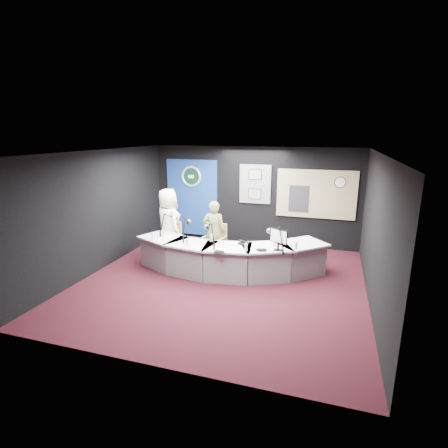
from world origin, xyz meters
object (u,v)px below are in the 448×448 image
(armchair_left, at_px, (169,241))
(person_man, at_px, (168,224))
(broadcast_desk, at_px, (227,257))
(person_woman, at_px, (214,232))
(armchair_right, at_px, (214,244))

(armchair_left, bearing_deg, person_man, 0.00)
(broadcast_desk, distance_m, person_woman, 0.90)
(broadcast_desk, relative_size, armchair_left, 5.02)
(broadcast_desk, distance_m, armchair_left, 1.83)
(armchair_left, height_order, person_woman, person_woman)
(broadcast_desk, relative_size, armchair_right, 4.99)
(broadcast_desk, xyz_separation_m, person_man, (-1.74, 0.55, 0.53))
(armchair_right, xyz_separation_m, person_woman, (0.00, 0.00, 0.33))
(broadcast_desk, distance_m, armchair_right, 0.81)
(broadcast_desk, height_order, armchair_right, armchair_right)
(armchair_right, relative_size, person_woman, 0.58)
(armchair_right, height_order, person_woman, person_woman)
(armchair_right, bearing_deg, broadcast_desk, -37.64)
(person_woman, bearing_deg, person_man, -1.52)
(broadcast_desk, xyz_separation_m, person_woman, (-0.52, 0.61, 0.41))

